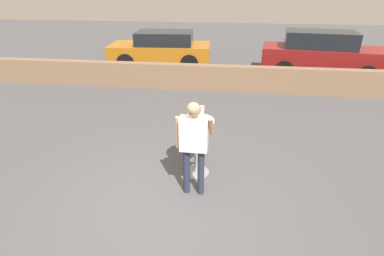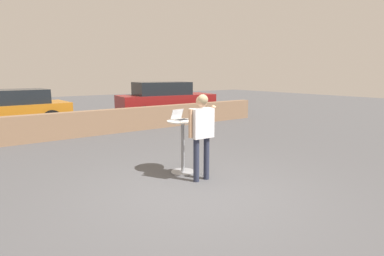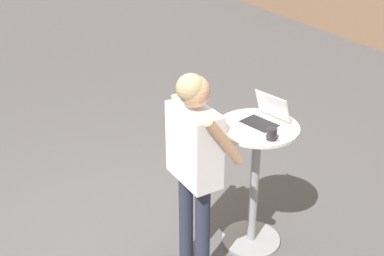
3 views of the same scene
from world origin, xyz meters
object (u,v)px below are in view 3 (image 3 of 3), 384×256
Objects in this scene: standing_person at (194,153)px; coffee_mug at (272,134)px; cafe_table at (255,176)px; laptop at (264,118)px.

coffee_mug is at bearing 70.66° from standing_person.
cafe_table is 3.06× the size of laptop.
laptop is at bearing 99.74° from cafe_table.
standing_person reaches higher than cafe_table.
laptop is 0.65m from standing_person.
cafe_table is 10.10× the size of coffee_mug.
cafe_table is 0.54m from coffee_mug.
cafe_table is at bearing 167.22° from coffee_mug.
standing_person reaches higher than coffee_mug.
laptop is at bearing 93.74° from standing_person.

